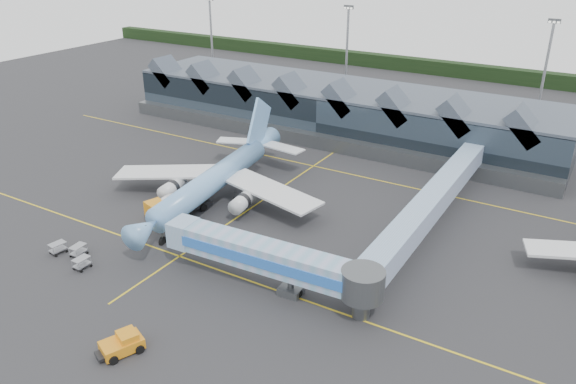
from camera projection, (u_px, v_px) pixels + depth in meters
The scene contains 10 objects.
ground at pixel (218, 231), 78.38m from camera, with size 260.00×260.00×0.00m, color #2A2A2C.
taxi_stripes at pixel (257, 204), 86.16m from camera, with size 120.00×60.00×0.01m.
tree_line_far at pixel (448, 69), 163.18m from camera, with size 260.00×4.00×4.00m, color black.
terminal at pixel (337, 109), 115.57m from camera, with size 90.00×22.25×12.52m.
light_masts at pixel (490, 72), 112.22m from camera, with size 132.40×42.56×22.45m.
main_airliner at pixel (217, 177), 85.92m from camera, with size 34.95×40.52×13.02m.
jet_bridge at pixel (281, 262), 63.42m from camera, with size 27.44×5.26×5.88m.
fuel_truck at pixel (181, 202), 82.28m from camera, with size 5.49×10.63×3.58m.
pushback_tug at pixel (122, 344), 55.40m from camera, with size 4.06×4.97×2.00m.
baggage_carts at pixel (73, 253), 71.28m from camera, with size 7.14×3.97×1.44m.
Camera 1 is at (43.92, -54.00, 37.75)m, focal length 35.00 mm.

